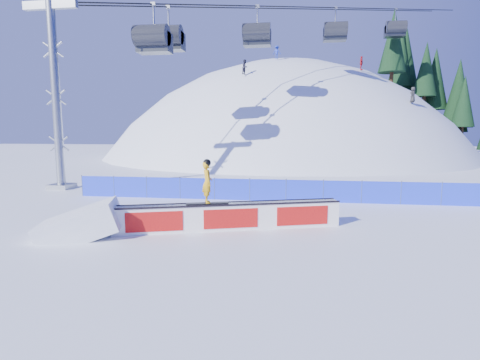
# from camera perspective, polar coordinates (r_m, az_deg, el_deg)

# --- Properties ---
(ground) EXTENTS (160.00, 160.00, 0.00)m
(ground) POSITION_cam_1_polar(r_m,az_deg,el_deg) (16.39, 3.15, -6.12)
(ground) COLOR white
(ground) RESTS_ON ground
(snow_hill) EXTENTS (64.00, 64.00, 64.00)m
(snow_hill) POSITION_cam_1_polar(r_m,az_deg,el_deg) (61.88, 6.52, -13.13)
(snow_hill) COLOR white
(snow_hill) RESTS_ON ground
(treeline) EXTENTS (22.13, 12.64, 21.00)m
(treeline) POSITION_cam_1_polar(r_m,az_deg,el_deg) (61.48, 28.48, 12.95)
(treeline) COLOR #301E13
(treeline) RESTS_ON ground
(safety_fence) EXTENTS (22.05, 0.05, 1.30)m
(safety_fence) POSITION_cam_1_polar(r_m,az_deg,el_deg) (20.67, 4.25, -1.55)
(safety_fence) COLOR #1C36EB
(safety_fence) RESTS_ON ground
(chairlift) EXTENTS (40.80, 41.70, 22.00)m
(chairlift) POSITION_cam_1_polar(r_m,az_deg,el_deg) (45.38, 13.22, 24.09)
(chairlift) COLOR #9399A0
(chairlift) RESTS_ON ground
(rail_box) EXTENTS (8.65, 3.35, 1.07)m
(rail_box) POSITION_cam_1_polar(r_m,az_deg,el_deg) (14.77, -1.56, -5.55)
(rail_box) COLOR white
(rail_box) RESTS_ON ground
(snow_ramp) EXTENTS (3.40, 2.69, 1.85)m
(snow_ramp) POSITION_cam_1_polar(r_m,az_deg,el_deg) (15.15, -23.04, -7.88)
(snow_ramp) COLOR white
(snow_ramp) RESTS_ON ground
(snowboarder) EXTENTS (1.67, 0.80, 1.73)m
(snowboarder) POSITION_cam_1_polar(r_m,az_deg,el_deg) (14.42, -5.02, -0.27)
(snowboarder) COLOR black
(snowboarder) RESTS_ON rail_box
(distant_skiers) EXTENTS (19.12, 7.38, 7.73)m
(distant_skiers) POSITION_cam_1_polar(r_m,az_deg,el_deg) (47.02, 11.04, 16.64)
(distant_skiers) COLOR black
(distant_skiers) RESTS_ON ground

